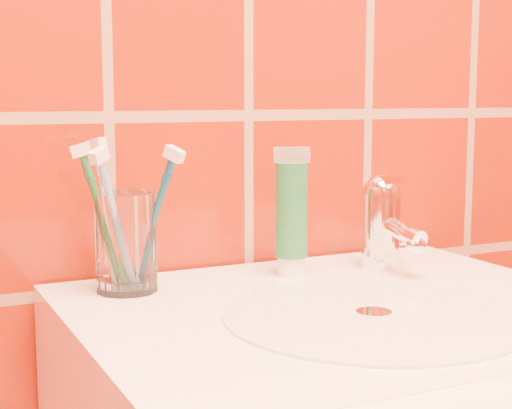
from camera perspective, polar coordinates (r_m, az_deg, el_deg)
glass_tumbler at (r=0.88m, az=-9.42°, el=-2.72°), size 0.08×0.08×0.11m
toothpaste_tube at (r=0.95m, az=2.59°, el=-0.81°), size 0.04×0.04×0.16m
faucet at (r=1.00m, az=9.23°, el=-1.03°), size 0.05×0.11×0.12m
toothbrush_0 at (r=0.87m, az=-7.51°, el=-1.21°), size 0.12×0.14×0.19m
toothbrush_1 at (r=0.88m, az=-10.65°, el=-0.83°), size 0.07×0.10×0.18m
toothbrush_2 at (r=0.85m, az=-10.08°, el=-1.39°), size 0.13×0.12×0.18m
toothbrush_3 at (r=0.87m, az=-10.97°, el=-1.12°), size 0.10×0.09×0.18m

